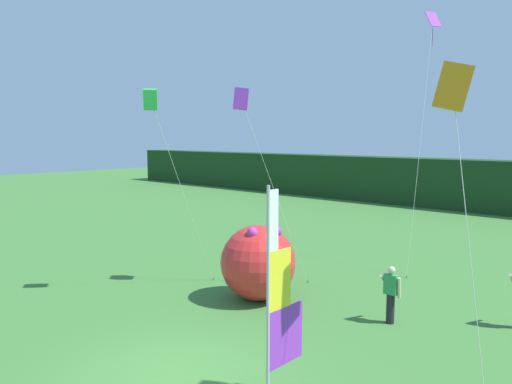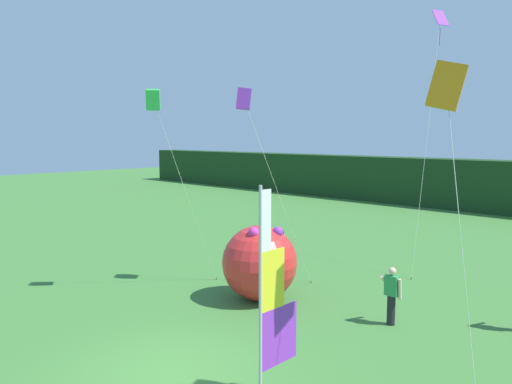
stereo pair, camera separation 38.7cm
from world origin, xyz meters
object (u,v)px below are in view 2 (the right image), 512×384
kite_green_box_4 (154,101)px  person_mid_field (392,294)px  kite_purple_box_1 (244,100)px  kite_purple_diamond_5 (438,37)px  banner_flag (272,303)px  inflatable_balloon (260,263)px  kite_orange_box_2 (447,88)px

kite_green_box_4 → person_mid_field: bearing=24.4°
person_mid_field → kite_green_box_4: size_ratio=0.24×
kite_purple_box_1 → kite_purple_diamond_5: kite_purple_diamond_5 is taller
banner_flag → kite_green_box_4: 8.38m
inflatable_balloon → kite_purple_box_1: 5.23m
inflatable_balloon → kite_purple_diamond_5: size_ratio=0.23×
inflatable_balloon → kite_green_box_4: bearing=-143.1°
banner_flag → kite_purple_diamond_5: 15.00m
kite_orange_box_2 → kite_purple_diamond_5: size_ratio=0.62×
inflatable_balloon → kite_green_box_4: 5.93m
kite_purple_diamond_5 → kite_orange_box_2: bearing=-64.8°
person_mid_field → kite_orange_box_2: bearing=-51.7°
kite_orange_box_2 → kite_green_box_4: 9.35m
kite_orange_box_2 → kite_purple_diamond_5: 12.86m
inflatable_balloon → person_mid_field: bearing=14.4°
banner_flag → inflatable_balloon: size_ratio=1.77×
kite_purple_box_1 → kite_orange_box_2: kite_purple_box_1 is taller
kite_purple_box_1 → kite_purple_diamond_5: size_ratio=0.65×
inflatable_balloon → kite_purple_box_1: size_ratio=0.36×
person_mid_field → kite_purple_box_1: bearing=-175.2°
kite_orange_box_2 → kite_green_box_4: (-9.33, 0.54, 0.29)m
banner_flag → inflatable_balloon: 6.08m
banner_flag → kite_orange_box_2: bearing=35.2°
banner_flag → kite_green_box_4: size_ratio=0.65×
banner_flag → kite_purple_diamond_5: size_ratio=0.41×
inflatable_balloon → banner_flag: bearing=-43.8°
inflatable_balloon → kite_green_box_4: (-2.62, -1.96, 4.94)m
kite_orange_box_2 → kite_green_box_4: bearing=176.7°
banner_flag → kite_purple_box_1: bearing=139.8°
banner_flag → kite_purple_diamond_5: (-2.95, 12.95, 6.97)m
banner_flag → kite_purple_box_1: (-5.61, 4.74, 4.20)m
kite_purple_diamond_5 → person_mid_field: bearing=-71.9°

